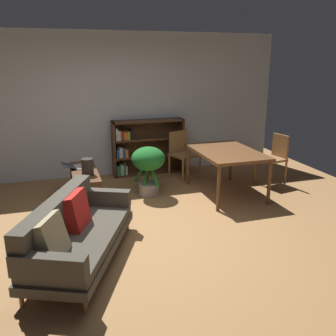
% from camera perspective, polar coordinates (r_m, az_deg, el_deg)
% --- Properties ---
extents(ground_plane, '(8.16, 8.16, 0.00)m').
position_cam_1_polar(ground_plane, '(4.99, -3.66, -9.61)').
color(ground_plane, '#9E7042').
extents(back_wall_panel, '(6.80, 0.10, 2.70)m').
position_cam_1_polar(back_wall_panel, '(7.19, -9.08, 9.55)').
color(back_wall_panel, silver).
rests_on(back_wall_panel, ground_plane).
extents(fabric_couch, '(1.42, 1.97, 0.75)m').
position_cam_1_polar(fabric_couch, '(4.25, -14.31, -9.55)').
color(fabric_couch, olive).
rests_on(fabric_couch, ground_plane).
extents(media_console, '(0.40, 1.21, 0.51)m').
position_cam_1_polar(media_console, '(6.02, -12.67, -2.80)').
color(media_console, '#56351E').
rests_on(media_console, ground_plane).
extents(open_laptop, '(0.45, 0.36, 0.09)m').
position_cam_1_polar(open_laptop, '(6.14, -13.98, 0.27)').
color(open_laptop, silver).
rests_on(open_laptop, media_console).
extents(desk_speaker, '(0.18, 0.18, 0.25)m').
position_cam_1_polar(desk_speaker, '(5.69, -12.37, 0.18)').
color(desk_speaker, '#2D2823').
rests_on(desk_speaker, media_console).
extents(potted_floor_plant, '(0.55, 0.55, 0.82)m').
position_cam_1_polar(potted_floor_plant, '(6.07, -3.06, 0.64)').
color(potted_floor_plant, '#9E9389').
rests_on(potted_floor_plant, ground_plane).
extents(dining_table, '(0.96, 1.42, 0.75)m').
position_cam_1_polar(dining_table, '(6.15, 9.01, 2.08)').
color(dining_table, brown).
rests_on(dining_table, ground_plane).
extents(dining_chair_near, '(0.50, 0.48, 0.91)m').
position_cam_1_polar(dining_chair_near, '(6.89, 16.14, 1.75)').
color(dining_chair_near, olive).
rests_on(dining_chair_near, ground_plane).
extents(dining_chair_far, '(0.58, 0.58, 0.88)m').
position_cam_1_polar(dining_chair_far, '(7.04, 2.22, 2.55)').
color(dining_chair_far, olive).
rests_on(dining_chair_far, ground_plane).
extents(bookshelf, '(1.41, 0.30, 1.07)m').
position_cam_1_polar(bookshelf, '(7.28, -3.80, 3.27)').
color(bookshelf, '#56351E').
rests_on(bookshelf, ground_plane).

